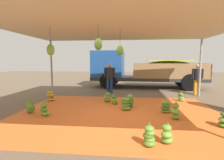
{
  "coord_description": "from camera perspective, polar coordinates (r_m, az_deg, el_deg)",
  "views": [
    {
      "loc": [
        0.38,
        -5.67,
        1.74
      ],
      "look_at": [
        -0.45,
        2.33,
        0.87
      ],
      "focal_mm": 28.05,
      "sensor_mm": 36.0,
      "label": 1
    }
  ],
  "objects": [
    {
      "name": "banana_bunch_8",
      "position": [
        8.19,
        -19.44,
        -4.99
      ],
      "size": [
        0.43,
        0.46,
        0.48
      ],
      "color": "gold",
      "rests_on": "tarp_orange"
    },
    {
      "name": "banana_bunch_4",
      "position": [
        6.26,
        17.11,
        -8.35
      ],
      "size": [
        0.48,
        0.48,
        0.47
      ],
      "color": "#6B9E38",
      "rests_on": "tarp_orange"
    },
    {
      "name": "banana_bunch_6",
      "position": [
        6.02,
        -21.1,
        -9.03
      ],
      "size": [
        0.4,
        0.4,
        0.47
      ],
      "color": "#75A83D",
      "rests_on": "tarp_orange"
    },
    {
      "name": "worker_1",
      "position": [
        9.49,
        -0.8,
        1.41
      ],
      "size": [
        0.6,
        0.36,
        1.63
      ],
      "color": "navy",
      "rests_on": "ground"
    },
    {
      "name": "banana_bunch_13",
      "position": [
        8.16,
        21.62,
        -5.23
      ],
      "size": [
        0.34,
        0.33,
        0.44
      ],
      "color": "#75A83D",
      "rests_on": "tarp_orange"
    },
    {
      "name": "banana_bunch_3",
      "position": [
        3.81,
        12.04,
        -17.54
      ],
      "size": [
        0.32,
        0.3,
        0.49
      ],
      "color": "#60932D",
      "rests_on": "tarp_orange"
    },
    {
      "name": "banana_bunch_0",
      "position": [
        6.33,
        4.43,
        -7.81
      ],
      "size": [
        0.5,
        0.49,
        0.49
      ],
      "color": "#60932D",
      "rests_on": "tarp_orange"
    },
    {
      "name": "ground_plane",
      "position": [
        8.85,
        3.35,
        -5.18
      ],
      "size": [
        40.0,
        40.0,
        0.0
      ],
      "primitive_type": "plane",
      "color": "brown"
    },
    {
      "name": "worker_0",
      "position": [
        10.02,
        26.08,
        0.88
      ],
      "size": [
        0.58,
        0.35,
        1.59
      ],
      "color": "orange",
      "rests_on": "ground"
    },
    {
      "name": "banana_bunch_5",
      "position": [
        5.63,
        20.0,
        -9.72
      ],
      "size": [
        0.35,
        0.36,
        0.53
      ],
      "color": "#6B9E38",
      "rests_on": "tarp_orange"
    },
    {
      "name": "banana_bunch_7",
      "position": [
        7.5,
        -1.58,
        -5.65
      ],
      "size": [
        0.4,
        0.4,
        0.45
      ],
      "color": "#518428",
      "rests_on": "tarp_orange"
    },
    {
      "name": "cargo_truck_main",
      "position": [
        11.79,
        9.83,
        3.47
      ],
      "size": [
        7.28,
        2.65,
        2.4
      ],
      "color": "#2D2D2D",
      "rests_on": "ground"
    },
    {
      "name": "banana_bunch_9",
      "position": [
        6.53,
        -25.06,
        -7.83
      ],
      "size": [
        0.33,
        0.3,
        0.5
      ],
      "color": "#477523",
      "rests_on": "tarp_orange"
    },
    {
      "name": "tarp_orange",
      "position": [
        5.94,
        2.02,
        -10.82
      ],
      "size": [
        6.76,
        5.29,
        0.01
      ],
      "primitive_type": "cube",
      "color": "orange",
      "rests_on": "ground"
    },
    {
      "name": "banana_bunch_11",
      "position": [
        6.71,
        5.84,
        -6.83
      ],
      "size": [
        0.36,
        0.37,
        0.51
      ],
      "color": "#518428",
      "rests_on": "tarp_orange"
    },
    {
      "name": "tent_canopy",
      "position": [
        5.69,
        1.91,
        16.8
      ],
      "size": [
        8.0,
        7.0,
        2.88
      ],
      "color": "#9EA0A5",
      "rests_on": "ground"
    },
    {
      "name": "banana_bunch_10",
      "position": [
        4.03,
        17.38,
        -16.63
      ],
      "size": [
        0.35,
        0.36,
        0.45
      ],
      "color": "#6B9E38",
      "rests_on": "tarp_orange"
    },
    {
      "name": "banana_bunch_2",
      "position": [
        7.08,
        0.8,
        -6.49
      ],
      "size": [
        0.32,
        0.32,
        0.42
      ],
      "color": "#518428",
      "rests_on": "tarp_orange"
    }
  ]
}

